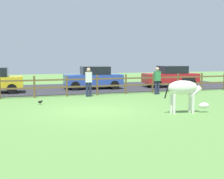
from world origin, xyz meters
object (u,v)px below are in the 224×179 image
Objects in this scene: parked_car_red at (171,76)px; visitor_right_of_tree at (89,81)px; crow_on_grass at (40,102)px; zebra at (185,90)px; parked_car_blue at (93,77)px; visitor_left_of_tree at (157,79)px.

visitor_right_of_tree is at bearing -154.63° from parked_car_red.
visitor_right_of_tree reaches higher than crow_on_grass.
visitor_right_of_tree is at bearing 36.29° from crow_on_grass.
crow_on_grass is (-5.22, 4.14, -0.80)m from zebra.
parked_car_red is 5.88m from parked_car_blue.
parked_car_red reaches higher than crow_on_grass.
parked_car_blue reaches higher than zebra.
parked_car_blue is 2.50× the size of visitor_right_of_tree.
parked_car_red is (4.85, 9.66, -0.08)m from zebra.
crow_on_grass is 0.13× the size of visitor_right_of_tree.
visitor_right_of_tree is at bearing -108.92° from parked_car_blue.
parked_car_blue is at bearing 125.33° from visitor_left_of_tree.
zebra is 10.13m from parked_car_blue.
crow_on_grass is 7.37m from visitor_left_of_tree.
visitor_right_of_tree is at bearing 110.40° from zebra.
visitor_right_of_tree reaches higher than zebra.
visitor_left_of_tree reaches higher than parked_car_red.
zebra is 6.71m from crow_on_grass.
zebra is at bearing -116.65° from parked_car_red.
parked_car_red is at bearing -4.05° from parked_car_blue.
parked_car_red is at bearing 25.37° from visitor_right_of_tree.
parked_car_blue is 2.50× the size of visitor_left_of_tree.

